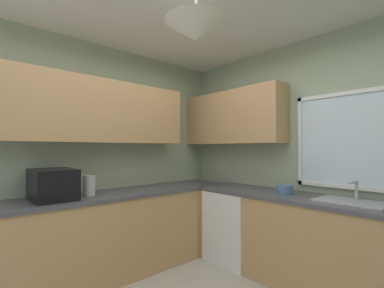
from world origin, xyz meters
TOP-DOWN VIEW (x-y plane):
  - room_shell at (-0.34, 0.43)m, footprint 3.57×3.55m
  - counter_run_left at (-1.42, 0.00)m, footprint 0.65×3.16m
  - counter_run_back at (0.21, 1.40)m, footprint 2.66×0.65m
  - dishwasher at (-0.76, 1.37)m, footprint 0.60×0.60m
  - microwave at (-1.42, -0.55)m, footprint 0.48×0.36m
  - kettle at (-1.40, -0.21)m, footprint 0.12×0.12m
  - sink_assembly at (0.52, 1.41)m, footprint 0.56×0.40m
  - bowl at (-0.12, 1.40)m, footprint 0.18×0.18m

SIDE VIEW (x-z plane):
  - dishwasher at x=-0.76m, z-range 0.00..0.85m
  - counter_run_left at x=-1.42m, z-range 0.00..0.90m
  - counter_run_back at x=0.21m, z-range 0.00..0.90m
  - sink_assembly at x=0.52m, z-range 0.81..1.01m
  - bowl at x=-0.12m, z-range 0.90..0.99m
  - kettle at x=-1.40m, z-range 0.90..1.11m
  - microwave at x=-1.42m, z-range 0.90..1.19m
  - room_shell at x=-0.34m, z-range 0.41..3.09m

